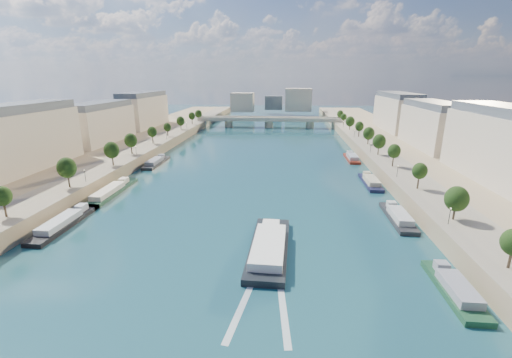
# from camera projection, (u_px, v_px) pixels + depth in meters

# --- Properties ---
(ground) EXTENTS (700.00, 700.00, 0.00)m
(ground) POSITION_uv_depth(u_px,v_px,m) (252.00, 175.00, 139.57)
(ground) COLOR #0E333E
(ground) RESTS_ON ground
(quay_left) EXTENTS (44.00, 520.00, 5.00)m
(quay_left) POSITION_uv_depth(u_px,v_px,m) (83.00, 165.00, 144.88)
(quay_left) COLOR #9E8460
(quay_left) RESTS_ON ground
(quay_right) EXTENTS (44.00, 520.00, 5.00)m
(quay_right) POSITION_uv_depth(u_px,v_px,m) (436.00, 174.00, 132.82)
(quay_right) COLOR #9E8460
(quay_right) RESTS_ON ground
(pave_left) EXTENTS (14.00, 520.00, 0.10)m
(pave_left) POSITION_uv_depth(u_px,v_px,m) (116.00, 160.00, 142.88)
(pave_left) COLOR gray
(pave_left) RESTS_ON quay_left
(pave_right) EXTENTS (14.00, 520.00, 0.10)m
(pave_right) POSITION_uv_depth(u_px,v_px,m) (397.00, 166.00, 133.34)
(pave_right) COLOR gray
(pave_right) RESTS_ON quay_right
(trees_left) EXTENTS (4.80, 268.80, 8.26)m
(trees_left) POSITION_uv_depth(u_px,v_px,m) (121.00, 147.00, 143.05)
(trees_left) COLOR #382B1E
(trees_left) RESTS_ON ground
(trees_right) EXTENTS (4.80, 268.80, 8.26)m
(trees_right) POSITION_uv_depth(u_px,v_px,m) (386.00, 148.00, 141.47)
(trees_right) COLOR #382B1E
(trees_right) RESTS_ON ground
(lamps_left) EXTENTS (0.36, 200.36, 4.28)m
(lamps_left) POSITION_uv_depth(u_px,v_px,m) (114.00, 160.00, 132.18)
(lamps_left) COLOR black
(lamps_left) RESTS_ON ground
(lamps_right) EXTENTS (0.36, 200.36, 4.28)m
(lamps_right) POSITION_uv_depth(u_px,v_px,m) (382.00, 156.00, 137.69)
(lamps_right) COLOR black
(lamps_right) RESTS_ON ground
(buildings_left) EXTENTS (16.00, 226.00, 23.20)m
(buildings_left) POSITION_uv_depth(u_px,v_px,m) (66.00, 128.00, 153.38)
(buildings_left) COLOR #C6B398
(buildings_left) RESTS_ON ground
(buildings_right) EXTENTS (16.00, 226.00, 23.20)m
(buildings_right) POSITION_uv_depth(u_px,v_px,m) (462.00, 133.00, 139.14)
(buildings_right) COLOR #C6B398
(buildings_right) RESTS_ON ground
(skyline) EXTENTS (79.00, 42.00, 22.00)m
(skyline) POSITION_uv_depth(u_px,v_px,m) (276.00, 101.00, 344.41)
(skyline) COLOR #C6B398
(skyline) RESTS_ON ground
(bridge) EXTENTS (112.00, 12.00, 8.15)m
(bridge) POSITION_uv_depth(u_px,v_px,m) (269.00, 121.00, 268.27)
(bridge) COLOR #C1B79E
(bridge) RESTS_ON ground
(tour_barge) EXTENTS (9.40, 29.99, 4.04)m
(tour_barge) POSITION_uv_depth(u_px,v_px,m) (269.00, 247.00, 78.65)
(tour_barge) COLOR black
(tour_barge) RESTS_ON ground
(wake) EXTENTS (10.76, 26.00, 0.04)m
(wake) POSITION_uv_depth(u_px,v_px,m) (264.00, 295.00, 63.20)
(wake) COLOR silver
(wake) RESTS_ON ground
(moored_barges_left) EXTENTS (5.00, 157.17, 3.60)m
(moored_barges_left) POSITION_uv_depth(u_px,v_px,m) (63.00, 224.00, 91.58)
(moored_barges_left) COLOR #1B213D
(moored_barges_left) RESTS_ON ground
(moored_barges_right) EXTENTS (5.00, 163.89, 3.60)m
(moored_barges_right) POSITION_uv_depth(u_px,v_px,m) (400.00, 220.00, 94.36)
(moored_barges_right) COLOR black
(moored_barges_right) RESTS_ON ground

